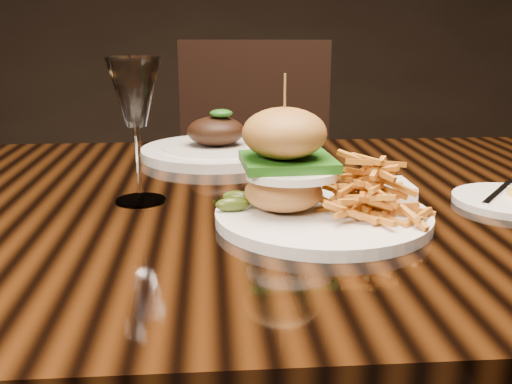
{
  "coord_description": "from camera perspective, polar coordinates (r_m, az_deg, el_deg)",
  "views": [
    {
      "loc": [
        -0.08,
        -0.84,
        1.0
      ],
      "look_at": [
        -0.03,
        -0.17,
        0.81
      ],
      "focal_mm": 42.0,
      "sensor_mm": 36.0,
      "label": 1
    }
  ],
  "objects": [
    {
      "name": "far_dish",
      "position": [
        1.16,
        -3.81,
        4.26
      ],
      "size": [
        0.29,
        0.29,
        0.09
      ],
      "rotation": [
        0.0,
        0.0,
        0.39
      ],
      "color": "white",
      "rests_on": "dining_table"
    },
    {
      "name": "burger_plate",
      "position": [
        0.77,
        6.19,
        0.73
      ],
      "size": [
        0.28,
        0.28,
        0.19
      ],
      "rotation": [
        0.0,
        0.0,
        -0.15
      ],
      "color": "white",
      "rests_on": "dining_table"
    },
    {
      "name": "ramekin",
      "position": [
        0.86,
        12.07,
        -0.21
      ],
      "size": [
        0.08,
        0.08,
        0.03
      ],
      "primitive_type": "cube",
      "rotation": [
        0.0,
        0.0,
        0.1
      ],
      "color": "white",
      "rests_on": "dining_table"
    },
    {
      "name": "chair_far",
      "position": [
        1.8,
        -0.28,
        0.96
      ],
      "size": [
        0.51,
        0.51,
        0.95
      ],
      "rotation": [
        0.0,
        0.0,
        -0.11
      ],
      "color": "black",
      "rests_on": "ground"
    },
    {
      "name": "wine_glass",
      "position": [
        0.85,
        -11.44,
        8.87
      ],
      "size": [
        0.08,
        0.08,
        0.21
      ],
      "color": "white",
      "rests_on": "dining_table"
    },
    {
      "name": "dining_table",
      "position": [
        0.91,
        1.13,
        -5.26
      ],
      "size": [
        1.6,
        0.9,
        0.75
      ],
      "color": "black",
      "rests_on": "ground"
    }
  ]
}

